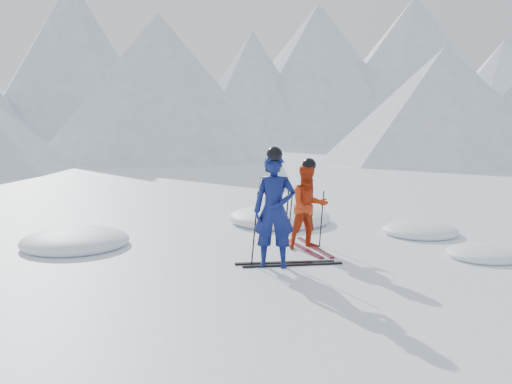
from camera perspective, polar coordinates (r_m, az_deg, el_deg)
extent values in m
plane|color=white|center=(10.10, 10.53, -6.37)|extent=(160.00, 160.00, 0.00)
cone|color=#B2BCD1|center=(50.62, -18.57, 12.66)|extent=(23.96, 23.96, 14.35)
cone|color=#B2BCD1|center=(60.63, -10.67, 10.89)|extent=(17.69, 17.69, 11.93)
cone|color=#B2BCD1|center=(53.41, -0.39, 10.89)|extent=(19.63, 19.63, 10.85)
cone|color=#B2BCD1|center=(57.67, 6.49, 12.25)|extent=(23.31, 23.31, 14.15)
cone|color=#B2BCD1|center=(59.69, 16.14, 12.19)|extent=(28.94, 28.94, 14.88)
cone|color=silver|center=(65.01, 24.38, 9.60)|extent=(24.45, 24.45, 10.76)
cone|color=#B2BCD1|center=(33.00, 19.03, 8.69)|extent=(14.00, 14.00, 6.50)
cone|color=#B2BCD1|center=(35.30, -10.13, 10.92)|extent=(16.00, 16.00, 9.00)
imported|color=#0E1755|center=(8.87, 1.94, -1.97)|extent=(0.77, 0.60, 1.88)
imported|color=red|center=(10.21, 5.55, -1.52)|extent=(0.86, 0.72, 1.60)
cylinder|color=black|center=(9.03, -0.12, -3.83)|extent=(0.12, 0.09, 1.25)
cylinder|color=black|center=(9.22, 3.17, -3.60)|extent=(0.12, 0.07, 1.25)
cylinder|color=black|center=(10.43, 3.60, -2.80)|extent=(0.11, 0.09, 1.07)
cylinder|color=black|center=(10.48, 6.92, -2.79)|extent=(0.11, 0.08, 1.07)
cube|color=black|center=(10.34, 4.85, -5.85)|extent=(0.41, 1.69, 0.03)
cube|color=black|center=(10.40, 6.14, -5.79)|extent=(0.29, 1.70, 0.03)
cube|color=black|center=(9.26, 3.06, -7.44)|extent=(1.70, 0.17, 0.03)
cube|color=black|center=(9.14, 3.87, -7.65)|extent=(1.70, 0.11, 0.03)
ellipsoid|color=white|center=(11.06, -18.46, -5.41)|extent=(2.05, 2.05, 0.45)
ellipsoid|color=white|center=(12.08, 16.88, -4.25)|extent=(1.57, 1.57, 0.35)
ellipsoid|color=white|center=(12.87, 2.54, -3.20)|extent=(2.39, 2.39, 0.53)
ellipsoid|color=white|center=(10.46, 22.83, -6.35)|extent=(1.27, 1.27, 0.28)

